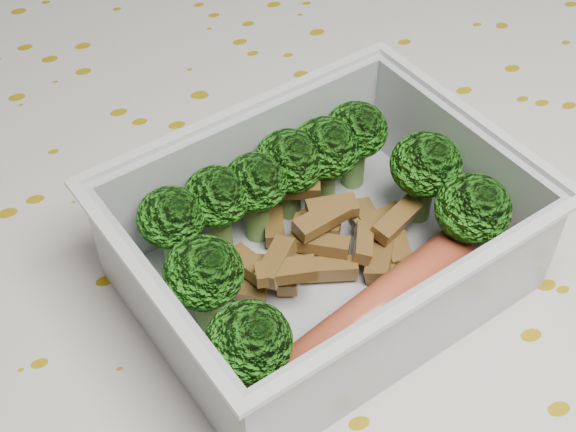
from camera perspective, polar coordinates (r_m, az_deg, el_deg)
name	(u,v)px	position (r m, az deg, el deg)	size (l,w,h in m)	color
dining_table	(291,357)	(0.45, 0.18, -9.99)	(1.40, 0.90, 0.75)	brown
tablecloth	(291,301)	(0.41, 0.20, -6.09)	(1.46, 0.96, 0.19)	silver
lunch_container	(323,251)	(0.35, 2.49, -2.49)	(0.20, 0.17, 0.06)	silver
broccoli_florets	(306,204)	(0.35, 1.27, 0.87)	(0.15, 0.13, 0.05)	#608C3F
meat_pile	(319,245)	(0.36, 2.23, -2.05)	(0.10, 0.06, 0.03)	brown
sausage	(383,307)	(0.34, 6.78, -6.45)	(0.13, 0.06, 0.02)	#BA4B2E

